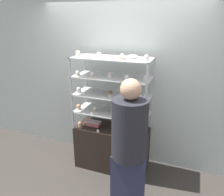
{
  "coord_description": "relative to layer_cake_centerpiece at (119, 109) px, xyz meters",
  "views": [
    {
      "loc": [
        1.06,
        -2.78,
        2.24
      ],
      "look_at": [
        0.0,
        0.0,
        1.17
      ],
      "focal_mm": 35.0,
      "sensor_mm": 36.0,
      "label": 1
    }
  ],
  "objects": [
    {
      "name": "display_base",
      "position": [
        -0.11,
        0.0,
        -0.67
      ],
      "size": [
        1.11,
        0.47,
        0.69
      ],
      "color": "black",
      "rests_on": "ground_plane"
    },
    {
      "name": "cupcake_9",
      "position": [
        0.39,
        -0.05,
        0.25
      ],
      "size": [
        0.07,
        0.07,
        0.08
      ],
      "color": "#CCB28C",
      "rests_on": "display_riser_middle"
    },
    {
      "name": "price_tag_4",
      "position": [
        0.15,
        -0.21,
        0.76
      ],
      "size": [
        0.04,
        0.0,
        0.04
      ],
      "color": "white",
      "rests_on": "display_riser_top"
    },
    {
      "name": "cupcake_11",
      "position": [
        -0.36,
        -0.11,
        0.51
      ],
      "size": [
        0.06,
        0.06,
        0.07
      ],
      "color": "#CCB28C",
      "rests_on": "display_riser_upper"
    },
    {
      "name": "price_tag_1",
      "position": [
        -0.34,
        -0.21,
        -0.03
      ],
      "size": [
        0.04,
        0.0,
        0.04
      ],
      "color": "white",
      "rests_on": "display_riser_lower"
    },
    {
      "name": "cupcake_1",
      "position": [
        0.05,
        -0.12,
        -0.29
      ],
      "size": [
        0.06,
        0.06,
        0.07
      ],
      "color": "white",
      "rests_on": "display_base"
    },
    {
      "name": "layer_cake_centerpiece",
      "position": [
        0.0,
        0.0,
        0.0
      ],
      "size": [
        0.18,
        0.18,
        0.11
      ],
      "color": "brown",
      "rests_on": "display_riser_lower"
    },
    {
      "name": "cupcake_17",
      "position": [
        0.07,
        -0.1,
        0.78
      ],
      "size": [
        0.06,
        0.06,
        0.08
      ],
      "color": "#CCB28C",
      "rests_on": "display_riser_top"
    },
    {
      "name": "cupcake_16",
      "position": [
        -0.27,
        -0.07,
        0.78
      ],
      "size": [
        0.06,
        0.06,
        0.08
      ],
      "color": "beige",
      "rests_on": "display_riser_top"
    },
    {
      "name": "cupcake_15",
      "position": [
        -0.6,
        -0.04,
        0.78
      ],
      "size": [
        0.06,
        0.06,
        0.08
      ],
      "color": "beige",
      "rests_on": "display_riser_top"
    },
    {
      "name": "ground_plane",
      "position": [
        -0.11,
        0.0,
        -1.01
      ],
      "size": [
        20.0,
        20.0,
        0.0
      ],
      "primitive_type": "plane",
      "color": "#38332D"
    },
    {
      "name": "display_riser_middle",
      "position": [
        -0.11,
        0.0,
        0.19
      ],
      "size": [
        1.11,
        0.47,
        0.27
      ],
      "color": "#B7B7BC",
      "rests_on": "display_riser_lower"
    },
    {
      "name": "display_riser_top",
      "position": [
        -0.11,
        0.0,
        0.72
      ],
      "size": [
        1.11,
        0.47,
        0.27
      ],
      "color": "#B7B7BC",
      "rests_on": "display_riser_upper"
    },
    {
      "name": "customer_figure",
      "position": [
        0.38,
        -0.74,
        -0.11
      ],
      "size": [
        0.39,
        0.39,
        1.69
      ],
      "color": "#282D47",
      "rests_on": "ground_plane"
    },
    {
      "name": "cupcake_7",
      "position": [
        -0.61,
        -0.07,
        0.25
      ],
      "size": [
        0.07,
        0.07,
        0.08
      ],
      "color": "beige",
      "rests_on": "display_riser_middle"
    },
    {
      "name": "cupcake_3",
      "position": [
        -0.61,
        -0.09,
        -0.02
      ],
      "size": [
        0.07,
        0.07,
        0.08
      ],
      "color": "beige",
      "rests_on": "display_riser_lower"
    },
    {
      "name": "price_tag_2",
      "position": [
        0.12,
        -0.21,
        0.23
      ],
      "size": [
        0.04,
        0.0,
        0.04
      ],
      "color": "white",
      "rests_on": "display_riser_middle"
    },
    {
      "name": "cupcake_18",
      "position": [
        0.38,
        -0.07,
        0.78
      ],
      "size": [
        0.06,
        0.06,
        0.08
      ],
      "color": "beige",
      "rests_on": "display_riser_top"
    },
    {
      "name": "cupcake_6",
      "position": [
        0.4,
        -0.09,
        -0.02
      ],
      "size": [
        0.07,
        0.07,
        0.08
      ],
      "color": "white",
      "rests_on": "display_riser_lower"
    },
    {
      "name": "cupcake_8",
      "position": [
        -0.11,
        -0.06,
        0.25
      ],
      "size": [
        0.07,
        0.07,
        0.08
      ],
      "color": "beige",
      "rests_on": "display_riser_middle"
    },
    {
      "name": "cupcake_4",
      "position": [
        -0.35,
        -0.06,
        -0.02
      ],
      "size": [
        0.07,
        0.07,
        0.08
      ],
      "color": "#CCB28C",
      "rests_on": "display_riser_lower"
    },
    {
      "name": "cupcake_14",
      "position": [
        0.39,
        -0.04,
        0.51
      ],
      "size": [
        0.06,
        0.06,
        0.07
      ],
      "color": "white",
      "rests_on": "display_riser_upper"
    },
    {
      "name": "cupcake_2",
      "position": [
        0.38,
        -0.06,
        -0.29
      ],
      "size": [
        0.06,
        0.06,
        0.07
      ],
      "color": "#CCB28C",
      "rests_on": "display_base"
    },
    {
      "name": "sheet_cake_frosted",
      "position": [
        -0.4,
        -0.03,
        -0.29
      ],
      "size": [
        0.22,
        0.12,
        0.07
      ],
      "color": "#C66660",
      "rests_on": "display_base"
    },
    {
      "name": "cupcake_10",
      "position": [
        -0.59,
        -0.1,
        0.51
      ],
      "size": [
        0.06,
        0.06,
        0.07
      ],
      "color": "#CCB28C",
      "rests_on": "display_riser_upper"
    },
    {
      "name": "donut_glazed",
      "position": [
        0.17,
        0.07,
        0.76
      ],
      "size": [
        0.14,
        0.14,
        0.04
      ],
      "color": "#EFE5CC",
      "rests_on": "display_riser_top"
    },
    {
      "name": "cupcake_12",
      "position": [
        -0.12,
        -0.05,
        0.51
      ],
      "size": [
        0.06,
        0.06,
        0.07
      ],
      "color": "white",
      "rests_on": "display_riser_upper"
    },
    {
      "name": "cupcake_5",
      "position": [
        0.14,
        -0.1,
        -0.02
      ],
      "size": [
        0.07,
        0.07,
        0.08
      ],
      "color": "white",
      "rests_on": "display_riser_lower"
    },
    {
      "name": "cupcake_0",
      "position": [
        -0.59,
        -0.11,
        -0.29
      ],
      "size": [
        0.06,
        0.06,
        0.07
      ],
      "color": "beige",
      "rests_on": "display_base"
    },
    {
      "name": "back_wall",
      "position": [
        -0.11,
        0.39,
        0.29
      ],
      "size": [
        8.0,
        0.05,
        2.6
      ],
      "color": "#A8B2AD",
      "rests_on": "ground_plane"
    },
    {
      "name": "display_riser_lower",
      "position": [
        -0.11,
        0.0,
        -0.07
      ],
      "size": [
        1.11,
        0.47,
        0.27
      ],
      "color": "#B7B7BC",
      "rests_on": "display_base"
    },
    {
      "name": "display_riser_upper",
      "position": [
        -0.11,
        0.0,
        0.46
      ],
      "size": [
        1.11,
        0.47,
        0.27
      ],
      "color": "#B7B7BC",
      "rests_on": "display_riser_middle"
    },
    {
      "name": "price_tag_0",
      "position": [
        -0.24,
        -0.21,
        -0.3
      ],
      "size": [
        0.04,
        0.0,
        0.04
      ],
      "color": "white",
      "rests_on": "display_base"
    },
    {
      "name": "cupcake_13",
      "position": [
        0.14,
        -0.1,
        0.51
      ],
      "size": [
        0.06,
        0.06,
        0.07
      ],
      "color": "beige",
      "rests_on": "display_riser_upper"
    },
    {
      "name": "price_tag_3",
      "position": [
        0.28,
        -0.21,
        0.5
      ],
      "size": [
        0.04,
        0.0,
        0.04
      ],
      "color": "white",
      "rests_on": "display_riser_upper"
    }
  ]
}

